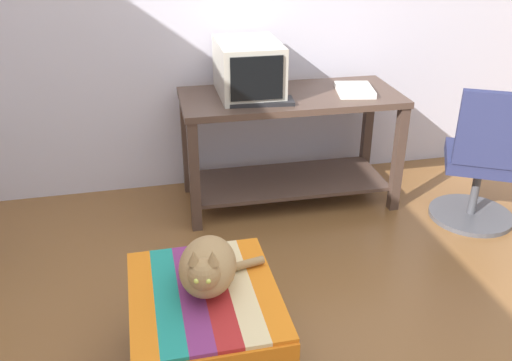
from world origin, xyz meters
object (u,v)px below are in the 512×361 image
(keyboard, at_px, (260,102))
(office_chair, at_px, (481,166))
(desk, at_px, (290,130))
(ottoman_with_blanket, at_px, (206,332))
(cat, at_px, (208,267))
(book, at_px, (355,90))
(tv_monitor, at_px, (248,69))

(keyboard, height_order, office_chair, office_chair)
(desk, xyz_separation_m, ottoman_with_blanket, (-0.76, -1.42, -0.30))
(cat, relative_size, office_chair, 0.46)
(keyboard, bearing_deg, book, 13.91)
(keyboard, bearing_deg, tv_monitor, 105.04)
(keyboard, relative_size, cat, 0.98)
(tv_monitor, distance_m, cat, 1.58)
(cat, bearing_deg, book, 63.26)
(tv_monitor, distance_m, book, 0.68)
(tv_monitor, xyz_separation_m, book, (0.66, -0.12, -0.14))
(keyboard, xyz_separation_m, ottoman_with_blanket, (-0.53, -1.29, -0.55))
(keyboard, relative_size, book, 1.44)
(desk, relative_size, cat, 3.41)
(desk, xyz_separation_m, tv_monitor, (-0.26, 0.06, 0.40))
(book, bearing_deg, ottoman_with_blanket, -118.87)
(tv_monitor, bearing_deg, keyboard, -80.66)
(desk, bearing_deg, book, -6.40)
(cat, bearing_deg, office_chair, 38.96)
(book, bearing_deg, office_chair, -25.33)
(keyboard, bearing_deg, cat, -104.91)
(cat, xyz_separation_m, office_chair, (1.79, 0.85, -0.13))
(tv_monitor, xyz_separation_m, keyboard, (0.03, -0.19, -0.15))
(keyboard, xyz_separation_m, book, (0.63, 0.08, 0.01))
(keyboard, height_order, cat, keyboard)
(book, distance_m, office_chair, 0.90)
(book, relative_size, cat, 0.68)
(book, xyz_separation_m, office_chair, (0.65, -0.49, -0.38))
(keyboard, height_order, ottoman_with_blanket, keyboard)
(office_chair, bearing_deg, desk, 1.48)
(ottoman_with_blanket, bearing_deg, keyboard, 67.69)
(book, distance_m, cat, 1.77)
(ottoman_with_blanket, relative_size, office_chair, 0.79)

